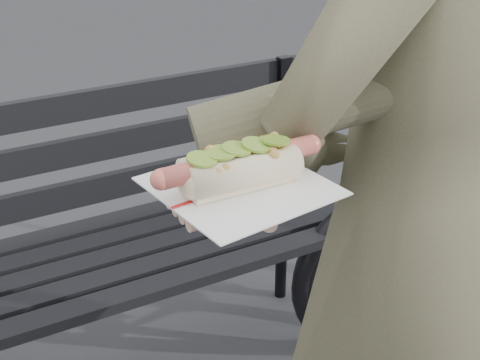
# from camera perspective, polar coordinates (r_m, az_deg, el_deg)

# --- Properties ---
(park_bench) EXTENTS (1.50, 0.44, 0.88)m
(park_bench) POSITION_cam_1_polar(r_m,az_deg,el_deg) (1.86, -12.81, -4.32)
(park_bench) COLOR black
(park_bench) RESTS_ON ground
(person) EXTENTS (0.70, 0.51, 1.75)m
(person) POSITION_cam_1_polar(r_m,az_deg,el_deg) (1.17, 14.25, -4.49)
(person) COLOR brown
(person) RESTS_ON ground
(held_hotdog) EXTENTS (0.62, 0.30, 0.20)m
(held_hotdog) POSITION_cam_1_polar(r_m,az_deg,el_deg) (0.92, 8.30, 5.86)
(held_hotdog) COLOR brown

